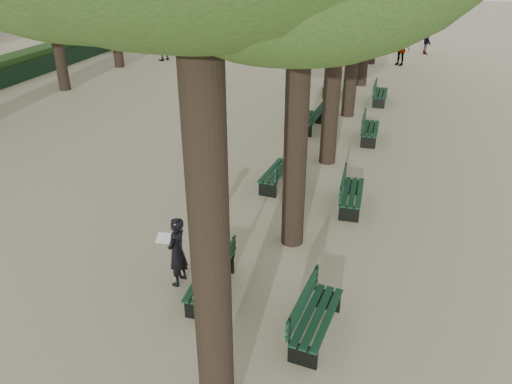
# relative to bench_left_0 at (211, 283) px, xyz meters

# --- Properties ---
(ground) EXTENTS (120.00, 120.00, 0.00)m
(ground) POSITION_rel_bench_left_0_xyz_m (-0.37, -0.60, -0.27)
(ground) COLOR tan
(ground) RESTS_ON ground
(bench_left_0) EXTENTS (0.66, 1.83, 0.92)m
(bench_left_0) POSITION_rel_bench_left_0_xyz_m (0.00, 0.00, 0.00)
(bench_left_0) COLOR black
(bench_left_0) RESTS_ON ground
(bench_left_1) EXTENTS (0.72, 1.84, 0.92)m
(bench_left_1) POSITION_rel_bench_left_0_xyz_m (-0.00, 5.27, 0.00)
(bench_left_1) COLOR black
(bench_left_1) RESTS_ON ground
(bench_left_2) EXTENTS (0.67, 1.83, 0.92)m
(bench_left_2) POSITION_rel_bench_left_0_xyz_m (-0.00, 10.28, 0.00)
(bench_left_2) COLOR black
(bench_left_2) RESTS_ON ground
(bench_left_3) EXTENTS (0.65, 1.82, 0.92)m
(bench_left_3) POSITION_rel_bench_left_0_xyz_m (0.00, 15.36, 0.00)
(bench_left_3) COLOR black
(bench_left_3) RESTS_ON ground
(bench_right_0) EXTENTS (0.74, 1.85, 0.92)m
(bench_right_0) POSITION_rel_bench_left_0_xyz_m (2.27, -0.56, 0.00)
(bench_right_0) COLOR black
(bench_right_0) RESTS_ON ground
(bench_right_1) EXTENTS (0.66, 1.83, 0.92)m
(bench_right_1) POSITION_rel_bench_left_0_xyz_m (2.27, 4.54, 0.00)
(bench_right_1) COLOR black
(bench_right_1) RESTS_ON ground
(bench_right_2) EXTENTS (0.61, 1.81, 0.92)m
(bench_right_2) POSITION_rel_bench_left_0_xyz_m (2.27, 9.77, 0.00)
(bench_right_2) COLOR black
(bench_right_2) RESTS_ON ground
(bench_right_3) EXTENTS (0.58, 1.80, 0.92)m
(bench_right_3) POSITION_rel_bench_left_0_xyz_m (2.27, 14.55, 0.00)
(bench_right_3) COLOR black
(bench_right_3) RESTS_ON ground
(man_with_map) EXTENTS (0.62, 0.64, 1.55)m
(man_with_map) POSITION_rel_bench_left_0_xyz_m (-0.78, 0.17, 0.50)
(man_with_map) COLOR black
(man_with_map) RESTS_ON ground
(pedestrian_b) EXTENTS (0.63, 1.24, 1.83)m
(pedestrian_b) POSITION_rel_bench_left_0_xyz_m (4.23, 26.09, 0.64)
(pedestrian_b) COLOR #262628
(pedestrian_b) RESTS_ON ground
(pedestrian_d) EXTENTS (0.59, 0.93, 1.77)m
(pedestrian_d) POSITION_rel_bench_left_0_xyz_m (-1.14, 28.07, 0.61)
(pedestrian_d) COLOR #262628
(pedestrian_d) RESTS_ON ground
(pedestrian_e) EXTENTS (1.03, 1.58, 1.72)m
(pedestrian_e) POSITION_rel_bench_left_0_xyz_m (-10.73, 19.73, 0.59)
(pedestrian_e) COLOR #262628
(pedestrian_e) RESTS_ON ground
(pedestrian_c) EXTENTS (1.10, 0.80, 1.80)m
(pedestrian_c) POSITION_rel_bench_left_0_xyz_m (2.76, 22.43, 0.63)
(pedestrian_c) COLOR #262628
(pedestrian_c) RESTS_ON ground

